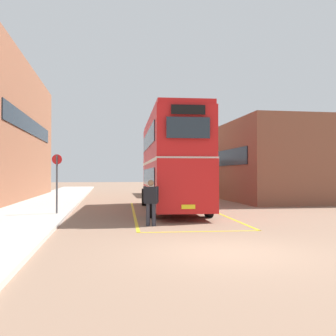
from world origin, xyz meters
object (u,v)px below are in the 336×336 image
object	(u,v)px
pedestrian_boarding	(151,199)
bus_stop_sign	(57,178)
double_decker_bus	(171,161)
single_deck_bus	(173,176)

from	to	relation	value
pedestrian_boarding	bus_stop_sign	distance (m)	5.31
double_decker_bus	bus_stop_sign	distance (m)	5.86
double_decker_bus	single_deck_bus	bearing A→B (deg)	80.12
double_decker_bus	single_deck_bus	xyz separation A→B (m)	(2.56, 14.70, -0.87)
single_deck_bus	pedestrian_boarding	distance (m)	20.93
double_decker_bus	pedestrian_boarding	bearing A→B (deg)	-106.49
double_decker_bus	bus_stop_sign	world-z (taller)	double_decker_bus
bus_stop_sign	double_decker_bus	bearing A→B (deg)	20.84
single_deck_bus	bus_stop_sign	bearing A→B (deg)	-115.46
pedestrian_boarding	single_deck_bus	bearing A→B (deg)	78.22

